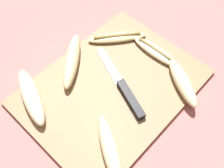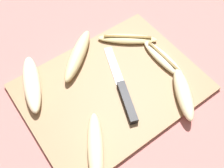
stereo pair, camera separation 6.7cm
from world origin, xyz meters
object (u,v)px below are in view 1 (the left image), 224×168
(banana_soft_right, at_px, (110,150))
(banana_spotted_left, at_px, (117,37))
(banana_cream_curved, at_px, (183,82))
(banana_bright_far, at_px, (31,96))
(knife, at_px, (127,93))
(banana_pale_long, at_px, (156,52))
(banana_ripe_center, at_px, (72,60))

(banana_soft_right, relative_size, banana_spotted_left, 1.04)
(banana_cream_curved, height_order, banana_bright_far, banana_bright_far)
(banana_spotted_left, relative_size, banana_cream_curved, 1.05)
(knife, relative_size, banana_spotted_left, 1.51)
(knife, xyz_separation_m, banana_soft_right, (-0.14, -0.07, 0.01))
(banana_bright_far, bearing_deg, banana_pale_long, -22.01)
(banana_soft_right, distance_m, banana_pale_long, 0.31)
(banana_soft_right, relative_size, banana_ripe_center, 0.99)
(banana_bright_far, distance_m, banana_ripe_center, 0.14)
(banana_bright_far, xyz_separation_m, banana_ripe_center, (0.14, 0.01, -0.00))
(banana_ripe_center, bearing_deg, banana_spotted_left, -9.98)
(banana_soft_right, xyz_separation_m, banana_bright_far, (-0.04, 0.23, 0.00))
(knife, distance_m, banana_bright_far, 0.24)
(banana_cream_curved, bearing_deg, banana_spotted_left, 89.02)
(banana_spotted_left, distance_m, banana_bright_far, 0.30)
(banana_bright_far, relative_size, banana_ripe_center, 1.08)
(knife, height_order, banana_bright_far, banana_bright_far)
(banana_cream_curved, distance_m, banana_bright_far, 0.38)
(banana_ripe_center, bearing_deg, banana_cream_curved, -60.18)
(banana_spotted_left, distance_m, banana_ripe_center, 0.15)
(banana_cream_curved, relative_size, banana_pale_long, 0.97)
(knife, bearing_deg, banana_pale_long, 30.91)
(banana_cream_curved, distance_m, banana_pale_long, 0.12)
(banana_spotted_left, height_order, banana_pale_long, banana_pale_long)
(knife, distance_m, banana_spotted_left, 0.19)
(banana_bright_far, bearing_deg, banana_ripe_center, 3.84)
(banana_soft_right, relative_size, banana_bright_far, 0.91)
(banana_pale_long, bearing_deg, banana_soft_right, -160.95)
(banana_pale_long, bearing_deg, knife, -169.63)
(banana_cream_curved, height_order, banana_ripe_center, banana_ripe_center)
(knife, relative_size, banana_bright_far, 1.32)
(banana_spotted_left, bearing_deg, banana_soft_right, -140.04)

